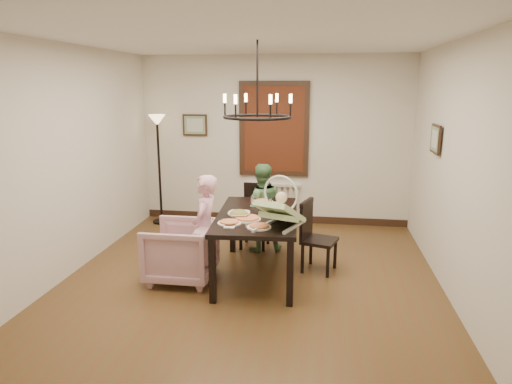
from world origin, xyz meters
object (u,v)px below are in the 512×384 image
(elderly_woman, at_px, (205,238))
(baby_bouncer, at_px, (280,210))
(chair_right, at_px, (320,236))
(drinking_glass, at_px, (261,208))
(armchair, at_px, (181,251))
(dining_table, at_px, (257,221))
(seated_man, at_px, (261,215))
(chair_far, at_px, (255,216))
(floor_lamp, at_px, (159,171))

(elderly_woman, height_order, baby_bouncer, baby_bouncer)
(chair_right, distance_m, drinking_glass, 0.85)
(armchair, bearing_deg, dining_table, 106.28)
(drinking_glass, bearing_deg, seated_man, 98.23)
(drinking_glass, bearing_deg, chair_far, 103.26)
(drinking_glass, xyz_separation_m, floor_lamp, (-2.01, 1.96, 0.04))
(drinking_glass, distance_m, floor_lamp, 2.81)
(dining_table, xyz_separation_m, floor_lamp, (-1.96, 1.98, 0.19))
(elderly_woman, height_order, seated_man, elderly_woman)
(chair_right, xyz_separation_m, elderly_woman, (-1.35, -0.49, 0.08))
(armchair, xyz_separation_m, seated_man, (0.82, 1.16, 0.16))
(drinking_glass, bearing_deg, elderly_woman, -158.66)
(dining_table, relative_size, chair_right, 1.92)
(dining_table, relative_size, armchair, 2.20)
(dining_table, distance_m, elderly_woman, 0.66)
(dining_table, xyz_separation_m, drinking_glass, (0.05, 0.02, 0.16))
(drinking_glass, relative_size, floor_lamp, 0.08)
(baby_bouncer, bearing_deg, elderly_woman, -173.94)
(seated_man, height_order, baby_bouncer, baby_bouncer)
(baby_bouncer, xyz_separation_m, floor_lamp, (-2.28, 2.46, -0.09))
(elderly_woman, bearing_deg, armchair, -82.41)
(armchair, relative_size, baby_bouncer, 1.32)
(elderly_woman, bearing_deg, dining_table, 113.85)
(chair_far, bearing_deg, elderly_woman, -103.61)
(armchair, distance_m, seated_man, 1.42)
(elderly_woman, distance_m, floor_lamp, 2.63)
(chair_right, bearing_deg, elderly_woman, 126.83)
(seated_man, bearing_deg, chair_right, 126.64)
(dining_table, height_order, floor_lamp, floor_lamp)
(elderly_woman, height_order, floor_lamp, floor_lamp)
(drinking_glass, bearing_deg, baby_bouncer, -61.53)
(dining_table, bearing_deg, seated_man, 91.48)
(dining_table, height_order, baby_bouncer, baby_bouncer)
(baby_bouncer, bearing_deg, chair_right, 81.09)
(armchair, height_order, baby_bouncer, baby_bouncer)
(seated_man, bearing_deg, chair_far, -63.68)
(chair_right, bearing_deg, drinking_glass, 125.62)
(dining_table, height_order, elderly_woman, elderly_woman)
(floor_lamp, bearing_deg, dining_table, -45.32)
(seated_man, height_order, drinking_glass, seated_man)
(armchair, bearing_deg, chair_far, 150.88)
(chair_far, bearing_deg, armchair, -114.71)
(chair_far, bearing_deg, baby_bouncer, -66.86)
(armchair, bearing_deg, drinking_glass, 106.44)
(elderly_woman, height_order, drinking_glass, elderly_woman)
(drinking_glass, bearing_deg, floor_lamp, 135.64)
(baby_bouncer, bearing_deg, armchair, -168.94)
(dining_table, xyz_separation_m, elderly_woman, (-0.59, -0.23, -0.17))
(chair_right, xyz_separation_m, drinking_glass, (-0.71, -0.24, 0.41))
(elderly_woman, bearing_deg, seated_man, 157.86)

